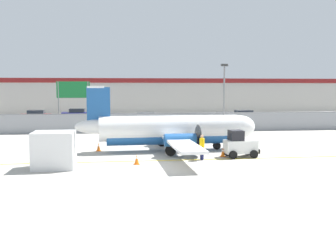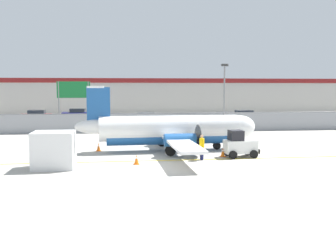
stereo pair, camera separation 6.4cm
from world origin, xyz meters
name	(u,v)px [view 1 (the left image)]	position (x,y,z in m)	size (l,w,h in m)	color
ground_plane	(164,160)	(0.00, 2.00, 0.00)	(140.00, 140.00, 0.01)	#ADA89E
perimeter_fence	(148,122)	(0.00, 18.00, 1.12)	(98.00, 0.10, 2.10)	gray
parking_lot_strip	(142,122)	(0.00, 29.50, 0.06)	(98.00, 17.00, 0.12)	#38383A
background_building	(137,96)	(0.00, 47.99, 3.26)	(91.00, 8.10, 6.50)	beige
commuter_airplane	(173,130)	(1.10, 5.84, 1.60)	(13.91, 16.05, 4.92)	white
baggage_tug	(240,145)	(5.37, 2.62, 0.86)	(2.39, 1.49, 1.88)	silver
ground_crew_worker	(202,146)	(2.54, 1.91, 0.95)	(0.40, 0.55, 1.70)	#191E4C
cargo_container	(54,150)	(-6.78, 0.46, 1.10)	(2.44, 2.02, 2.20)	silver
traffic_cone_near_left	(223,152)	(4.25, 2.89, 0.31)	(0.36, 0.36, 0.64)	orange
traffic_cone_near_right	(233,141)	(6.62, 8.47, 0.31)	(0.36, 0.36, 0.64)	orange
traffic_cone_far_left	(99,147)	(-4.53, 6.32, 0.31)	(0.36, 0.36, 0.64)	orange
traffic_cone_far_right	(137,159)	(-1.85, 0.94, 0.31)	(0.36, 0.36, 0.64)	orange
parked_car_0	(35,116)	(-14.85, 32.01, 0.89)	(4.25, 2.10, 1.58)	red
parked_car_1	(77,114)	(-9.56, 35.23, 0.89)	(4.25, 2.11, 1.58)	navy
parked_car_2	(109,120)	(-4.34, 23.72, 0.89)	(4.39, 2.45, 1.58)	#B28C19
parked_car_3	(145,119)	(0.10, 24.84, 0.89)	(4.33, 2.30, 1.58)	navy
parked_car_4	(178,120)	(4.08, 23.12, 0.89)	(4.23, 2.07, 1.58)	#19662D
parked_car_5	(225,119)	(10.33, 24.04, 0.89)	(4.23, 2.06, 1.58)	#19662D
parked_car_6	(243,116)	(14.02, 28.15, 0.89)	(4.39, 2.44, 1.58)	silver
apron_light_pole	(224,93)	(7.86, 15.85, 4.30)	(0.70, 0.30, 7.27)	slate
highway_sign	(73,94)	(-8.02, 19.89, 4.14)	(3.60, 0.14, 5.50)	slate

